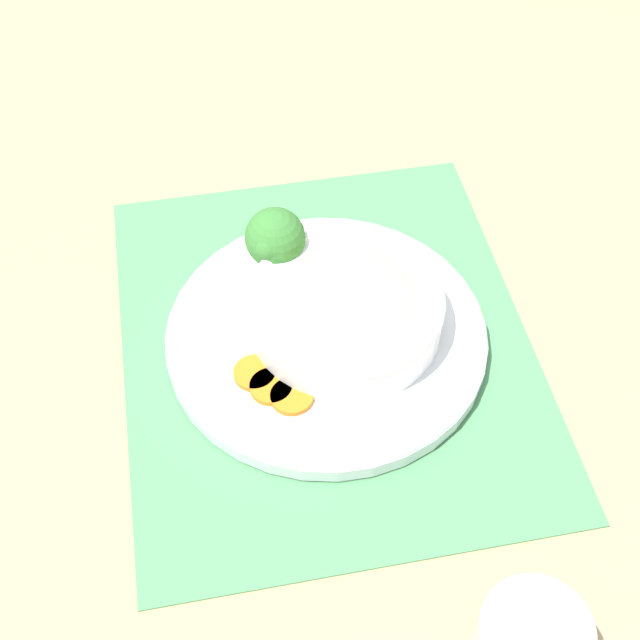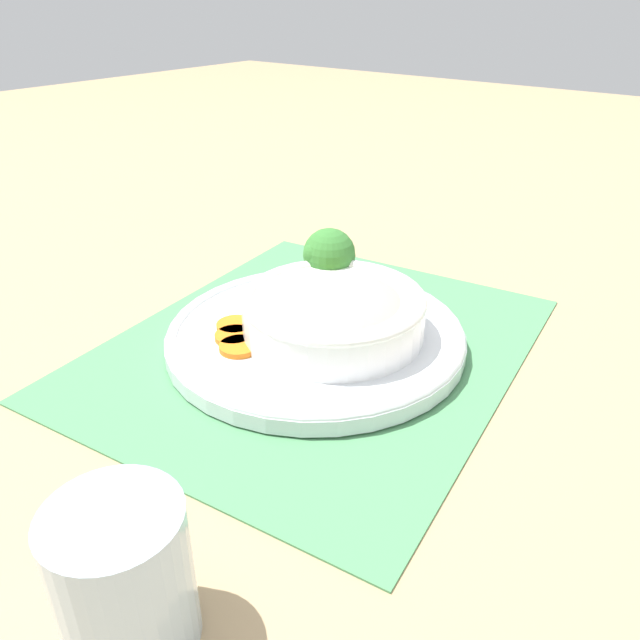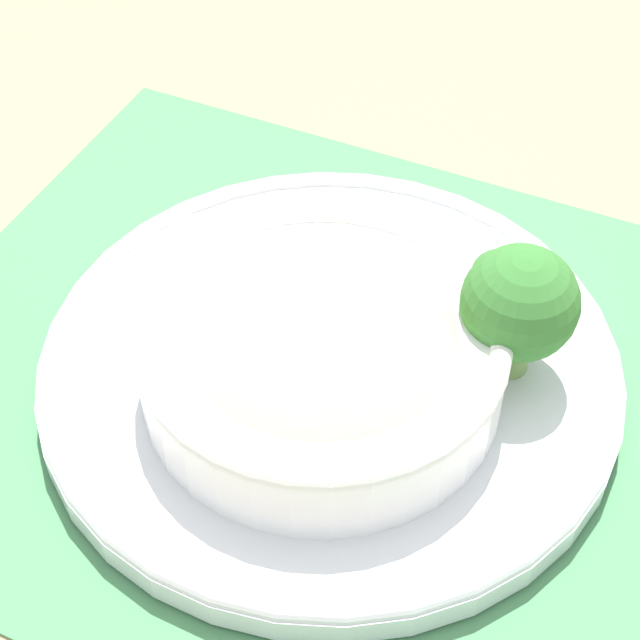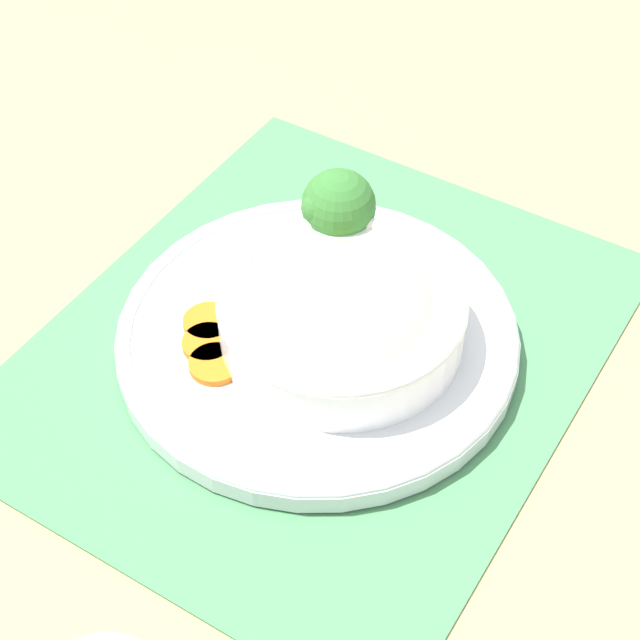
# 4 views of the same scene
# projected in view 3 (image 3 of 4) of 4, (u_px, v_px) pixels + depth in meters

# --- Properties ---
(ground_plane) EXTENTS (4.00, 4.00, 0.00)m
(ground_plane) POSITION_uv_depth(u_px,v_px,m) (330.00, 383.00, 0.59)
(ground_plane) COLOR tan
(placemat) EXTENTS (0.52, 0.45, 0.00)m
(placemat) POSITION_uv_depth(u_px,v_px,m) (330.00, 380.00, 0.59)
(placemat) COLOR #4C8C59
(placemat) RESTS_ON ground_plane
(plate) EXTENTS (0.31, 0.31, 0.02)m
(plate) POSITION_uv_depth(u_px,v_px,m) (330.00, 364.00, 0.58)
(plate) COLOR silver
(plate) RESTS_ON placemat
(bowl) EXTENTS (0.19, 0.19, 0.05)m
(bowl) POSITION_uv_depth(u_px,v_px,m) (322.00, 352.00, 0.54)
(bowl) COLOR white
(bowl) RESTS_ON plate
(broccoli_floret) EXTENTS (0.06, 0.06, 0.08)m
(broccoli_floret) POSITION_uv_depth(u_px,v_px,m) (519.00, 304.00, 0.54)
(broccoli_floret) COLOR #759E51
(broccoli_floret) RESTS_ON plate
(carrot_slice_near) EXTENTS (0.04, 0.04, 0.01)m
(carrot_slice_near) POSITION_uv_depth(u_px,v_px,m) (323.00, 247.00, 0.63)
(carrot_slice_near) COLOR orange
(carrot_slice_near) RESTS_ON plate
(carrot_slice_middle) EXTENTS (0.04, 0.04, 0.01)m
(carrot_slice_middle) POSITION_uv_depth(u_px,v_px,m) (285.00, 252.00, 0.63)
(carrot_slice_middle) COLOR orange
(carrot_slice_middle) RESTS_ON plate
(carrot_slice_far) EXTENTS (0.04, 0.04, 0.01)m
(carrot_slice_far) POSITION_uv_depth(u_px,v_px,m) (250.00, 263.00, 0.62)
(carrot_slice_far) COLOR orange
(carrot_slice_far) RESTS_ON plate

